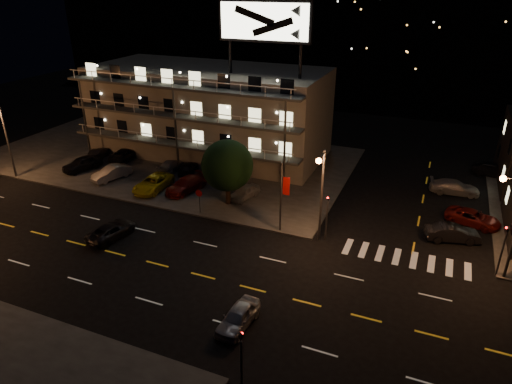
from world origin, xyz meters
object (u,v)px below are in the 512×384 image
at_px(side_car_0, 453,233).
at_px(road_car_west, 112,231).
at_px(road_car_east, 238,317).
at_px(tree, 227,167).
at_px(lot_car_4, 244,192).
at_px(lot_car_7, 171,166).
at_px(lot_car_2, 153,183).

xyz_separation_m(side_car_0, road_car_west, (-26.64, -10.54, -0.09)).
distance_m(side_car_0, road_car_east, 20.35).
xyz_separation_m(road_car_east, road_car_west, (-14.46, 5.76, -0.04)).
relative_size(road_car_east, road_car_west, 0.87).
height_order(tree, lot_car_4, tree).
bearing_deg(road_car_west, lot_car_7, -69.87).
xyz_separation_m(lot_car_2, lot_car_7, (-1.07, 5.00, -0.08)).
distance_m(lot_car_2, road_car_east, 22.36).
height_order(lot_car_7, road_car_west, lot_car_7).
distance_m(lot_car_4, road_car_east, 18.28).
bearing_deg(lot_car_7, lot_car_2, 95.87).
bearing_deg(road_car_east, lot_car_2, 141.52).
bearing_deg(lot_car_2, side_car_0, 2.21).
distance_m(lot_car_7, road_car_west, 14.60).
relative_size(tree, road_car_east, 1.63).
bearing_deg(side_car_0, lot_car_7, 66.95).
height_order(lot_car_4, road_car_west, lot_car_4).
relative_size(tree, lot_car_7, 1.46).
bearing_deg(lot_car_7, lot_car_4, 156.99).
distance_m(road_car_east, road_car_west, 15.56).
bearing_deg(tree, side_car_0, 3.24).
bearing_deg(lot_car_4, road_car_west, -107.19).
distance_m(lot_car_7, side_car_0, 30.05).
height_order(lot_car_2, side_car_0, lot_car_2).
bearing_deg(lot_car_2, tree, 0.60).
bearing_deg(lot_car_2, road_car_west, -77.52).
relative_size(lot_car_2, road_car_east, 1.31).
bearing_deg(side_car_0, lot_car_4, 72.45).
bearing_deg(side_car_0, road_car_east, 127.27).
height_order(lot_car_2, road_car_west, lot_car_2).
relative_size(lot_car_4, side_car_0, 0.84).
xyz_separation_m(lot_car_4, side_car_0, (19.29, -0.53, -0.06)).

